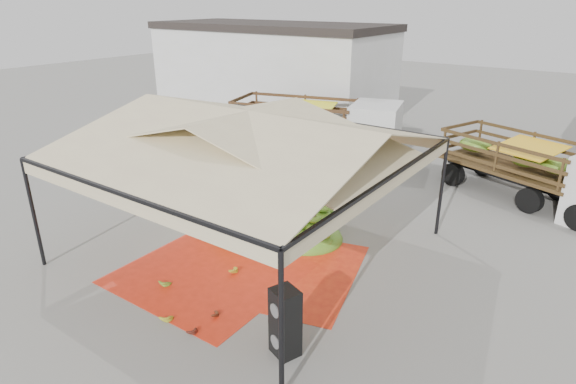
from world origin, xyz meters
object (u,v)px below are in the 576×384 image
Objects in this scene: truck_left at (322,122)px; speaker_stack at (285,322)px; truck_right at (543,166)px; banana_heap at (267,203)px; vendor at (325,191)px.

speaker_stack is at bearing -76.37° from truck_left.
truck_left is at bearing 139.31° from speaker_stack.
truck_left reaches higher than speaker_stack.
truck_left is 1.14× the size of truck_right.
banana_heap is 1.89m from vendor.
vendor is (-2.76, 5.97, 0.22)m from speaker_stack.
truck_right is (2.66, 11.38, 0.63)m from speaker_stack.
truck_left is at bearing -61.11° from vendor.
speaker_stack is 13.43m from truck_left.
speaker_stack is 0.22× the size of truck_right.
banana_heap is 4.07× the size of speaker_stack.
truck_right is (5.42, 5.42, 0.41)m from vendor.
truck_right is (6.75, 6.71, 0.73)m from banana_heap.
speaker_stack is 0.19× the size of truck_left.
truck_right is at bearing -138.76° from vendor.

